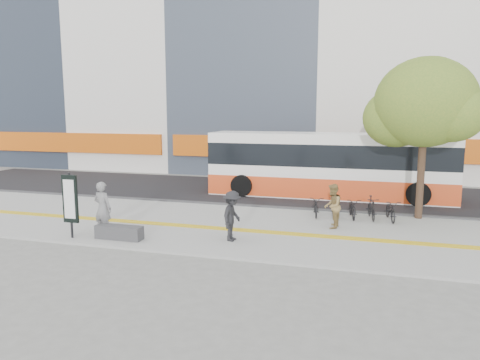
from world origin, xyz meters
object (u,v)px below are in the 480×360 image
(bench, at_px, (119,232))
(signboard, at_px, (70,200))
(pedestrian_tan, at_px, (332,206))
(seated_woman, at_px, (103,208))
(pedestrian_dark, at_px, (232,216))
(bus, at_px, (328,167))
(street_tree, at_px, (424,105))

(bench, height_order, signboard, signboard)
(pedestrian_tan, bearing_deg, signboard, -61.80)
(seated_woman, xyz_separation_m, pedestrian_dark, (4.44, 0.55, -0.10))
(bus, distance_m, pedestrian_dark, 9.13)
(pedestrian_dark, bearing_deg, bench, 108.38)
(signboard, bearing_deg, street_tree, 29.07)
(bench, distance_m, pedestrian_tan, 7.49)
(pedestrian_tan, height_order, pedestrian_dark, pedestrian_dark)
(signboard, bearing_deg, pedestrian_dark, 12.67)
(signboard, height_order, street_tree, street_tree)
(bench, xyz_separation_m, seated_woman, (-0.80, 0.32, 0.69))
(street_tree, relative_size, pedestrian_tan, 3.91)
(bus, xyz_separation_m, seated_woman, (-6.70, -9.38, -0.53))
(street_tree, height_order, pedestrian_tan, street_tree)
(signboard, bearing_deg, bench, 10.81)
(street_tree, bearing_deg, seated_woman, -151.70)
(bus, xyz_separation_m, pedestrian_dark, (-2.26, -8.83, -0.63))
(pedestrian_dark, bearing_deg, bus, -9.44)
(bench, height_order, pedestrian_dark, pedestrian_dark)
(seated_woman, height_order, pedestrian_tan, seated_woman)
(seated_woman, relative_size, pedestrian_dark, 1.12)
(seated_woman, bearing_deg, pedestrian_dark, -165.57)
(street_tree, bearing_deg, pedestrian_dark, -140.01)
(seated_woman, bearing_deg, signboard, 45.55)
(signboard, bearing_deg, seated_woman, 38.18)
(bench, relative_size, pedestrian_tan, 0.99)
(street_tree, bearing_deg, pedestrian_tan, -140.38)
(bench, distance_m, bus, 11.42)
(bench, xyz_separation_m, pedestrian_tan, (6.64, 3.42, 0.58))
(seated_woman, relative_size, pedestrian_tan, 1.14)
(signboard, height_order, pedestrian_tan, signboard)
(seated_woman, distance_m, pedestrian_tan, 8.06)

